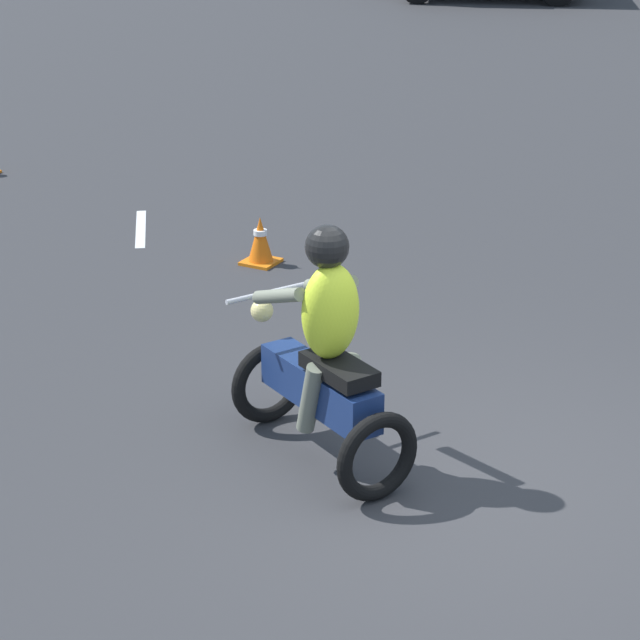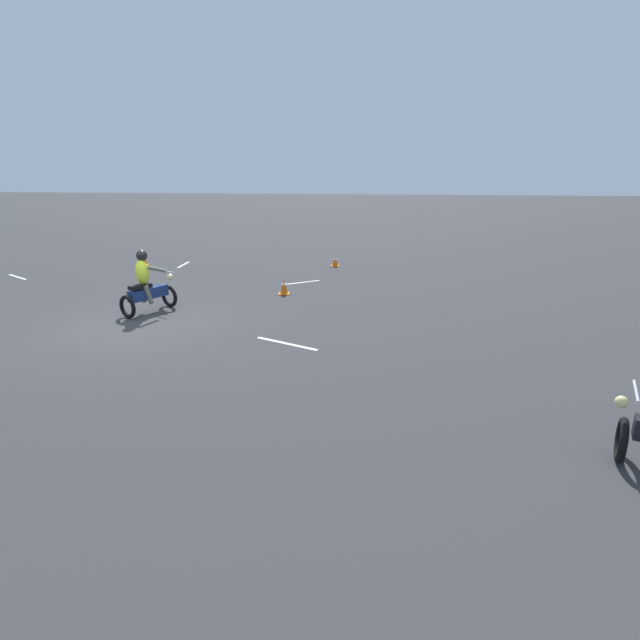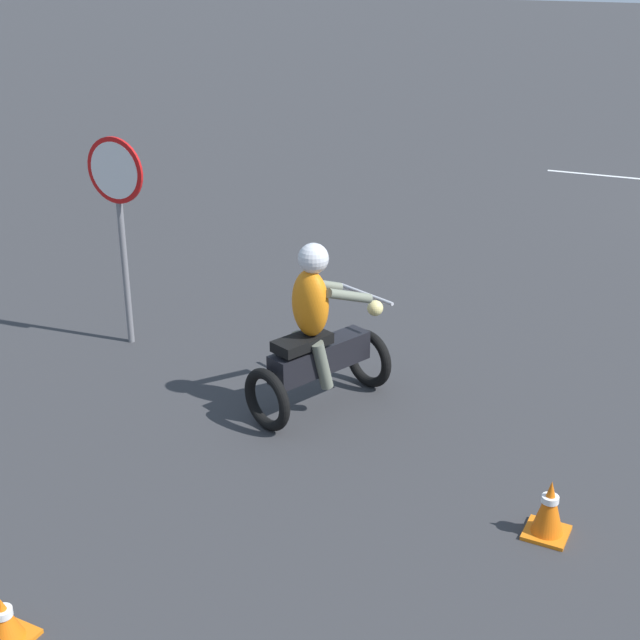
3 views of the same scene
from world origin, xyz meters
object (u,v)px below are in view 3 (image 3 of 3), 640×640
traffic_cone_mid_left (549,509)px  traffic_cone_far_center (4,621)px  stop_sign (118,200)px  motorcycle_rider_background (317,338)px

traffic_cone_mid_left → traffic_cone_far_center: (2.80, 2.67, -0.07)m
stop_sign → traffic_cone_mid_left: 5.40m
traffic_cone_mid_left → motorcycle_rider_background: bearing=-22.2°
traffic_cone_mid_left → stop_sign: bearing=-15.7°
motorcycle_rider_background → traffic_cone_far_center: motorcycle_rider_background is taller
motorcycle_rider_background → traffic_cone_far_center: (0.34, 3.68, -0.57)m
motorcycle_rider_background → stop_sign: stop_sign is taller
motorcycle_rider_background → traffic_cone_far_center: size_ratio=5.02×
motorcycle_rider_background → traffic_cone_far_center: bearing=-74.6°
stop_sign → traffic_cone_mid_left: stop_sign is taller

